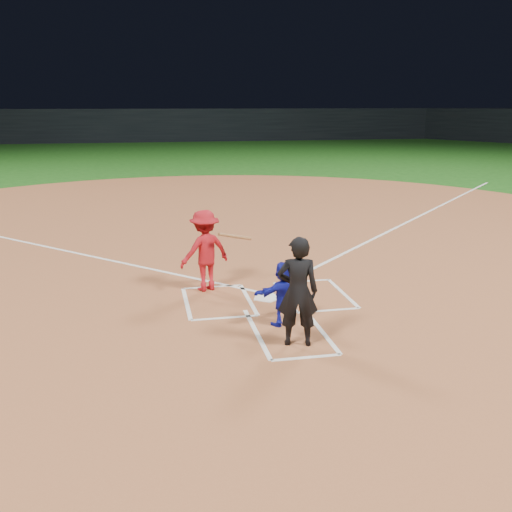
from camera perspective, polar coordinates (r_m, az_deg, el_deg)
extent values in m
plane|color=#174C13|center=(11.36, 1.09, -4.28)|extent=(120.00, 120.00, 0.00)
cylinder|color=brown|center=(17.05, -3.23, 2.32)|extent=(28.00, 28.00, 0.01)
cube|color=black|center=(58.55, -9.26, 12.77)|extent=(80.00, 1.20, 3.20)
cylinder|color=white|center=(11.36, 1.09, -4.19)|extent=(0.60, 0.60, 0.02)
imported|color=#1419A7|center=(9.88, 2.79, -3.75)|extent=(1.11, 0.67, 1.14)
imported|color=black|center=(8.98, 4.20, -3.56)|extent=(0.72, 0.55, 1.78)
cube|color=white|center=(12.06, -4.40, -3.09)|extent=(1.22, 0.08, 0.01)
cube|color=white|center=(10.35, -3.15, -6.20)|extent=(1.22, 0.08, 0.01)
cube|color=white|center=(11.29, -0.75, -4.33)|extent=(0.08, 1.83, 0.01)
cube|color=white|center=(11.14, -6.95, -4.71)|extent=(0.08, 1.83, 0.01)
cube|color=white|center=(12.43, 4.61, -2.54)|extent=(1.22, 0.08, 0.01)
cube|color=white|center=(10.78, 7.26, -5.42)|extent=(1.22, 0.08, 0.01)
cube|color=white|center=(11.44, 2.91, -4.08)|extent=(0.08, 1.83, 0.01)
cube|color=white|center=(11.78, 8.68, -3.66)|extent=(0.08, 1.83, 0.01)
cube|color=white|center=(9.70, 0.06, -7.68)|extent=(0.08, 2.20, 0.01)
cube|color=white|center=(9.96, 6.32, -7.15)|extent=(0.08, 2.20, 0.01)
cube|color=white|center=(8.84, 5.04, -10.08)|extent=(1.10, 0.08, 0.01)
cube|color=white|center=(20.50, 16.20, 3.94)|extent=(14.21, 14.21, 0.01)
imported|color=#AC131B|center=(11.68, -5.13, 0.55)|extent=(1.24, 0.99, 1.67)
cylinder|color=#976137|center=(11.54, -2.12, 1.96)|extent=(0.76, 0.47, 0.28)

